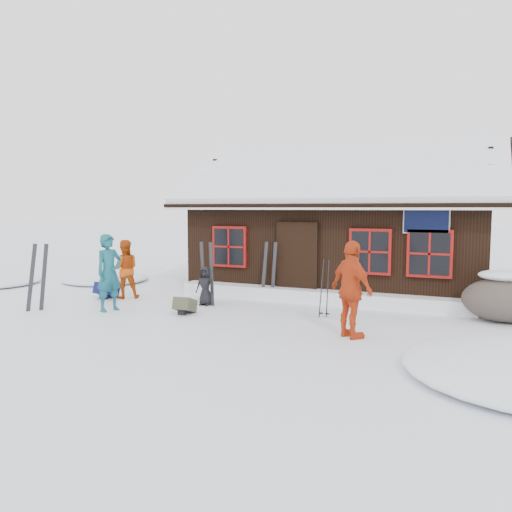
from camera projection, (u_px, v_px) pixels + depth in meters
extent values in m
plane|color=white|center=(224.00, 315.00, 11.38)|extent=(120.00, 120.00, 0.00)
cube|color=black|center=(344.00, 247.00, 15.20)|extent=(8.00, 5.00, 2.50)
cube|color=black|center=(332.00, 174.00, 13.66)|extent=(8.90, 3.14, 1.88)
cube|color=black|center=(356.00, 180.00, 16.34)|extent=(8.90, 3.14, 1.88)
cube|color=white|center=(332.00, 169.00, 13.64)|extent=(8.72, 3.07, 1.86)
cube|color=white|center=(356.00, 175.00, 16.33)|extent=(8.72, 3.07, 1.86)
cube|color=white|center=(345.00, 148.00, 14.91)|extent=(8.81, 0.22, 0.14)
cube|color=silver|center=(315.00, 206.00, 12.40)|extent=(8.90, 0.10, 0.20)
cube|color=black|center=(297.00, 262.00, 13.15)|extent=(1.00, 0.10, 2.00)
cube|color=black|center=(426.00, 220.00, 11.72)|extent=(1.00, 0.06, 0.60)
cube|color=maroon|center=(230.00, 247.00, 13.91)|extent=(1.04, 0.10, 1.14)
cube|color=black|center=(229.00, 247.00, 13.88)|extent=(0.90, 0.04, 1.00)
cube|color=maroon|center=(370.00, 252.00, 12.34)|extent=(1.04, 0.10, 1.14)
cube|color=black|center=(370.00, 252.00, 12.30)|extent=(0.90, 0.04, 1.00)
cube|color=maroon|center=(430.00, 254.00, 11.77)|extent=(1.04, 0.10, 1.14)
cube|color=black|center=(429.00, 254.00, 11.73)|extent=(0.90, 0.04, 1.00)
cube|color=white|center=(317.00, 296.00, 12.80)|extent=(7.60, 0.60, 0.35)
ellipsoid|color=white|center=(106.00, 281.00, 16.53)|extent=(2.80, 2.80, 0.34)
imported|color=#14515F|center=(109.00, 273.00, 11.72)|extent=(0.60, 0.76, 1.82)
imported|color=#BC450D|center=(125.00, 269.00, 13.40)|extent=(0.97, 0.95, 1.58)
imported|color=red|center=(352.00, 290.00, 9.26)|extent=(1.12, 1.01, 1.83)
imported|color=black|center=(205.00, 286.00, 12.45)|extent=(0.49, 0.33, 0.97)
ellipsoid|color=#544A43|center=(504.00, 300.00, 10.63)|extent=(1.71, 1.28, 0.94)
ellipsoid|color=white|center=(505.00, 281.00, 10.59)|extent=(1.07, 0.78, 0.24)
cube|color=black|center=(31.00, 278.00, 11.74)|extent=(0.20, 0.28, 1.65)
cube|color=black|center=(44.00, 278.00, 11.79)|extent=(0.32, 0.11, 1.65)
cube|color=black|center=(203.00, 274.00, 12.52)|extent=(0.17, 0.06, 1.63)
cube|color=black|center=(212.00, 275.00, 12.37)|extent=(0.16, 0.08, 1.63)
cube|color=black|center=(264.00, 272.00, 13.24)|extent=(0.20, 0.10, 1.59)
cube|color=black|center=(274.00, 272.00, 13.16)|extent=(0.21, 0.08, 1.59)
cylinder|color=black|center=(321.00, 289.00, 11.10)|extent=(0.09, 0.12, 1.33)
cylinder|color=black|center=(328.00, 290.00, 11.04)|extent=(0.09, 0.12, 1.33)
cube|color=#101348|center=(107.00, 292.00, 13.47)|extent=(0.43, 0.57, 0.31)
cube|color=#403E2E|center=(185.00, 308.00, 11.44)|extent=(0.46, 0.57, 0.28)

